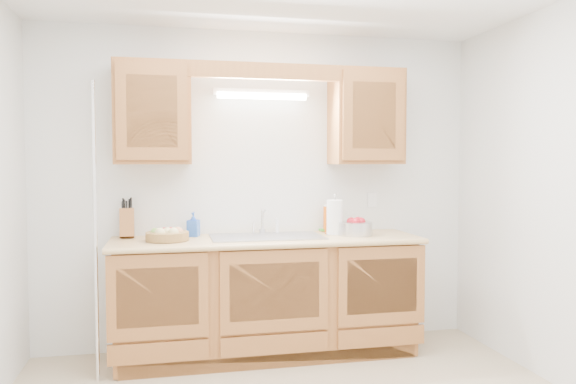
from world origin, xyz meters
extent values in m
cube|color=silver|center=(0.00, 1.50, 1.25)|extent=(3.50, 0.02, 2.50)
cube|color=silver|center=(0.00, -1.50, 1.25)|extent=(3.50, 0.02, 2.50)
cube|color=#A96831|center=(0.00, 1.20, 0.44)|extent=(2.20, 0.60, 0.86)
cube|color=tan|center=(0.00, 1.19, 0.88)|extent=(2.30, 0.63, 0.04)
cube|color=#A96831|center=(-0.83, 1.33, 1.83)|extent=(0.55, 0.33, 0.75)
cube|color=#A96831|center=(0.83, 1.33, 1.83)|extent=(0.55, 0.33, 0.75)
cube|color=#A96831|center=(0.00, 1.19, 2.14)|extent=(2.20, 0.05, 0.12)
cylinder|color=white|center=(0.00, 1.40, 1.98)|extent=(0.70, 0.05, 0.05)
cube|color=white|center=(0.00, 1.43, 2.01)|extent=(0.76, 0.06, 0.05)
cube|color=#9E9EA3|center=(0.00, 1.21, 0.90)|extent=(0.84, 0.46, 0.01)
cube|color=#9E9EA3|center=(-0.21, 1.21, 0.82)|extent=(0.39, 0.40, 0.16)
cube|color=#9E9EA3|center=(0.21, 1.21, 0.82)|extent=(0.39, 0.40, 0.16)
cylinder|color=silver|center=(0.00, 1.41, 0.92)|extent=(0.06, 0.06, 0.04)
cylinder|color=silver|center=(0.00, 1.41, 1.00)|extent=(0.02, 0.02, 0.16)
cylinder|color=silver|center=(0.00, 1.35, 1.09)|extent=(0.02, 0.12, 0.02)
cylinder|color=white|center=(0.12, 1.41, 0.96)|extent=(0.03, 0.03, 0.12)
cylinder|color=silver|center=(-1.20, 0.94, 1.00)|extent=(0.03, 0.03, 2.00)
cube|color=white|center=(0.95, 1.49, 1.15)|extent=(0.08, 0.01, 0.12)
cylinder|color=#9E763F|center=(-0.74, 1.16, 0.93)|extent=(0.35, 0.35, 0.06)
sphere|color=#D8C67F|center=(-0.79, 1.12, 0.96)|extent=(0.08, 0.08, 0.08)
sphere|color=#D8C67F|center=(-0.69, 1.12, 0.96)|extent=(0.08, 0.08, 0.08)
sphere|color=tan|center=(-0.66, 1.19, 0.96)|extent=(0.07, 0.07, 0.07)
sphere|color=#AE1320|center=(-0.75, 1.21, 0.96)|extent=(0.07, 0.07, 0.07)
sphere|color=#72A53F|center=(-0.82, 1.18, 0.96)|extent=(0.07, 0.07, 0.07)
sphere|color=#D8C67F|center=(-0.74, 1.15, 0.96)|extent=(0.08, 0.08, 0.08)
sphere|color=#AE1320|center=(-0.71, 1.24, 0.96)|extent=(0.06, 0.06, 0.06)
cube|color=#A96831|center=(-1.03, 1.40, 1.01)|extent=(0.12, 0.18, 0.24)
cylinder|color=black|center=(-1.06, 1.38, 1.13)|extent=(0.02, 0.04, 0.09)
cylinder|color=black|center=(-1.03, 1.38, 1.13)|extent=(0.02, 0.04, 0.09)
cylinder|color=black|center=(-1.00, 1.38, 1.14)|extent=(0.02, 0.04, 0.09)
cylinder|color=black|center=(-1.05, 1.42, 1.14)|extent=(0.02, 0.04, 0.09)
cylinder|color=black|center=(-1.01, 1.42, 1.15)|extent=(0.02, 0.04, 0.09)
cylinder|color=black|center=(-1.06, 1.45, 1.15)|extent=(0.02, 0.04, 0.09)
cylinder|color=black|center=(-1.00, 1.45, 1.15)|extent=(0.02, 0.04, 0.09)
cylinder|color=#DF5A0C|center=(0.54, 1.42, 1.00)|extent=(0.07, 0.07, 0.21)
cylinder|color=white|center=(0.54, 1.42, 1.11)|extent=(0.07, 0.07, 0.01)
imported|color=blue|center=(-0.54, 1.36, 0.99)|extent=(0.11, 0.11, 0.19)
cube|color=#CC333F|center=(0.54, 1.44, 0.90)|extent=(0.12, 0.09, 0.01)
cube|color=green|center=(0.54, 1.44, 0.91)|extent=(0.12, 0.09, 0.02)
cylinder|color=silver|center=(0.54, 1.22, 0.91)|extent=(0.16, 0.16, 0.01)
cylinder|color=silver|center=(0.54, 1.22, 1.06)|extent=(0.02, 0.02, 0.31)
cylinder|color=white|center=(0.54, 1.22, 1.04)|extent=(0.13, 0.13, 0.26)
sphere|color=silver|center=(0.54, 1.22, 1.21)|extent=(0.02, 0.02, 0.02)
cylinder|color=silver|center=(0.69, 1.17, 0.95)|extent=(0.30, 0.30, 0.10)
sphere|color=#AE1320|center=(0.66, 1.17, 1.00)|extent=(0.07, 0.07, 0.07)
sphere|color=#AE1320|center=(0.72, 1.20, 1.00)|extent=(0.07, 0.07, 0.07)
sphere|color=#AE1320|center=(0.69, 1.14, 1.00)|extent=(0.07, 0.07, 0.07)
sphere|color=#AE1320|center=(0.73, 1.15, 1.00)|extent=(0.07, 0.07, 0.07)
camera|label=1|loc=(-0.73, -2.94, 1.46)|focal=35.00mm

